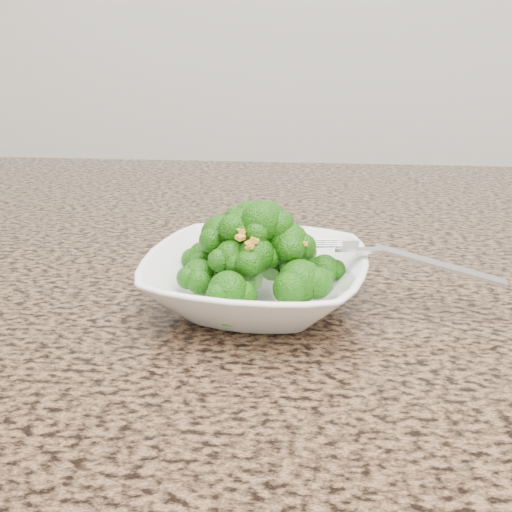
# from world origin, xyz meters

# --- Properties ---
(granite_counter) EXTENTS (1.64, 1.04, 0.03)m
(granite_counter) POSITION_xyz_m (0.00, 0.30, 0.89)
(granite_counter) COLOR brown
(granite_counter) RESTS_ON cabinet
(bowl) EXTENTS (0.23, 0.23, 0.05)m
(bowl) POSITION_xyz_m (-0.05, 0.18, 0.93)
(bowl) COLOR white
(bowl) RESTS_ON granite_counter
(broccoli_pile) EXTENTS (0.18, 0.18, 0.07)m
(broccoli_pile) POSITION_xyz_m (-0.05, 0.18, 0.98)
(broccoli_pile) COLOR #1E650B
(broccoli_pile) RESTS_ON bowl
(garlic_topping) EXTENTS (0.11, 0.11, 0.01)m
(garlic_topping) POSITION_xyz_m (-0.05, 0.18, 1.02)
(garlic_topping) COLOR gold
(garlic_topping) RESTS_ON broccoli_pile
(fork) EXTENTS (0.20, 0.06, 0.01)m
(fork) POSITION_xyz_m (0.05, 0.19, 0.96)
(fork) COLOR silver
(fork) RESTS_ON bowl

